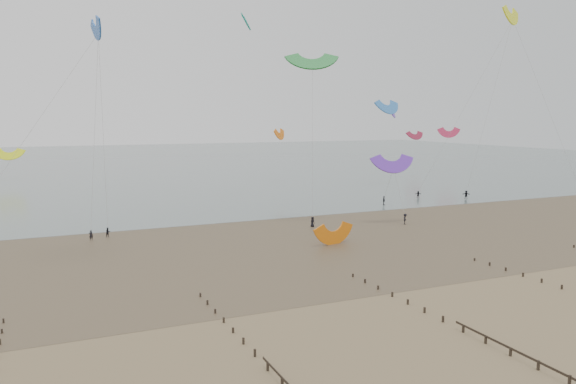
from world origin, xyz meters
The scene contains 6 objects.
ground centered at (0.00, 0.00, 0.00)m, with size 500.00×500.00×0.00m, color brown.
sea_and_shore centered at (-4.08, 34.40, 0.01)m, with size 500.00×665.00×0.03m.
kitesurfer_lead centered at (-21.83, 44.79, 0.77)m, with size 0.56×0.37×1.55m, color black.
kitesurfers centered at (38.96, 50.28, 0.89)m, with size 131.55×27.01×1.88m.
grounded_kite centered at (10.09, 27.67, 0.00)m, with size 6.03×3.16×4.59m, color orange, non-canonical shape.
kites_airborne centered at (-0.72, 84.10, 20.63)m, with size 249.31×117.96×37.27m.
Camera 1 is at (-28.35, -42.25, 18.18)m, focal length 35.00 mm.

